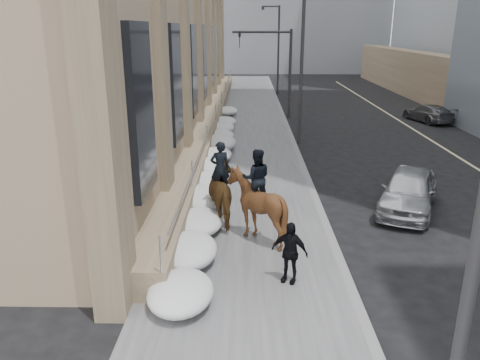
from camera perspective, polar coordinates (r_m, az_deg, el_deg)
name	(u,v)px	position (r m, az deg, el deg)	size (l,w,h in m)	color
ground	(243,266)	(12.75, 0.42, -10.46)	(140.00, 140.00, 0.00)	black
sidewalk	(246,162)	(22.04, 0.69, 2.22)	(5.00, 80.00, 0.12)	#49494C
curb	(301,162)	(22.18, 7.48, 2.17)	(0.24, 80.00, 0.12)	slate
lane_line	(470,164)	(24.38, 26.21, 1.75)	(0.15, 70.00, 0.01)	#BFB78C
bg_building_far	(212,3)	(83.51, -3.42, 20.77)	(24.00, 12.00, 20.00)	gray
streetlight_near	(477,166)	(6.02, 26.94, 1.50)	(1.71, 0.24, 8.00)	#2D2D30
streetlight_mid	(299,58)	(25.38, 7.19, 14.55)	(1.71, 0.24, 8.00)	#2D2D30
streetlight_far	(277,44)	(45.30, 4.51, 16.15)	(1.71, 0.24, 8.00)	#2D2D30
traffic_signal	(277,59)	(33.32, 4.52, 14.46)	(4.10, 0.22, 6.00)	#2D2D30
snow_bank	(212,165)	(20.17, -3.38, 1.88)	(1.70, 18.10, 0.76)	silver
mounted_horse_left	(225,192)	(14.85, -1.79, -1.42)	(1.65, 2.42, 2.60)	#422B13
mounted_horse_right	(256,202)	(13.61, 1.99, -2.73)	(1.76, 1.96, 2.70)	#3E2411
pedestrian	(290,252)	(11.54, 6.06, -8.74)	(0.92, 0.38, 1.57)	black
car_silver	(409,191)	(17.18, 19.87, -1.21)	(1.72, 4.28, 1.46)	#A9ADB1
car_grey	(428,113)	(34.29, 21.93, 7.58)	(1.65, 4.06, 1.18)	#505156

